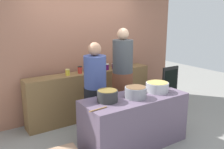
{
  "coord_description": "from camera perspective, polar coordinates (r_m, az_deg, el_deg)",
  "views": [
    {
      "loc": [
        -2.27,
        -3.07,
        2.05
      ],
      "look_at": [
        0.0,
        0.35,
        1.05
      ],
      "focal_mm": 38.54,
      "sensor_mm": 36.0,
      "label": 1
    }
  ],
  "objects": [
    {
      "name": "ground",
      "position": [
        4.33,
        2.65,
        -14.57
      ],
      "size": [
        12.0,
        12.0,
        0.0
      ],
      "primitive_type": "plane",
      "color": "gray"
    },
    {
      "name": "storefront_wall",
      "position": [
        5.08,
        -6.93,
        7.4
      ],
      "size": [
        4.8,
        0.12,
        3.0
      ],
      "primitive_type": "cube",
      "color": "#9B654E",
      "rests_on": "ground"
    },
    {
      "name": "display_shelf",
      "position": [
        5.0,
        -4.78,
        -4.66
      ],
      "size": [
        2.7,
        0.36,
        0.96
      ],
      "primitive_type": "cube",
      "color": "brown",
      "rests_on": "ground"
    },
    {
      "name": "prep_table",
      "position": [
        3.93,
        5.34,
        -10.95
      ],
      "size": [
        1.7,
        0.7,
        0.83
      ],
      "primitive_type": "cube",
      "color": "#604F65",
      "rests_on": "ground"
    },
    {
      "name": "preserve_jar_0",
      "position": [
        4.6,
        -10.49,
        0.54
      ],
      "size": [
        0.08,
        0.08,
        0.12
      ],
      "color": "gold",
      "rests_on": "display_shelf"
    },
    {
      "name": "preserve_jar_1",
      "position": [
        4.72,
        -7.62,
        1.1
      ],
      "size": [
        0.09,
        0.09,
        0.14
      ],
      "color": "#B42E25",
      "rests_on": "display_shelf"
    },
    {
      "name": "preserve_jar_2",
      "position": [
        4.86,
        -6.16,
        1.37
      ],
      "size": [
        0.07,
        0.07,
        0.12
      ],
      "color": "gold",
      "rests_on": "display_shelf"
    },
    {
      "name": "preserve_jar_3",
      "position": [
        4.99,
        -1.21,
        1.83
      ],
      "size": [
        0.08,
        0.08,
        0.13
      ],
      "color": "#4F1157",
      "rests_on": "display_shelf"
    },
    {
      "name": "preserve_jar_4",
      "position": [
        5.09,
        0.33,
        2.01
      ],
      "size": [
        0.07,
        0.07,
        0.12
      ],
      "color": "#551C49",
      "rests_on": "display_shelf"
    },
    {
      "name": "preserve_jar_5",
      "position": [
        5.21,
        0.71,
        2.26
      ],
      "size": [
        0.09,
        0.09,
        0.11
      ],
      "color": "olive",
      "rests_on": "display_shelf"
    },
    {
      "name": "preserve_jar_6",
      "position": [
        5.3,
        2.15,
        2.48
      ],
      "size": [
        0.09,
        0.09,
        0.12
      ],
      "color": "#4A1D50",
      "rests_on": "display_shelf"
    },
    {
      "name": "preserve_jar_7",
      "position": [
        5.49,
        4.54,
        2.8
      ],
      "size": [
        0.07,
        0.07,
        0.11
      ],
      "color": "#5B2A4F",
      "rests_on": "display_shelf"
    },
    {
      "name": "cooking_pot_left",
      "position": [
        3.53,
        -1.09,
        -5.1
      ],
      "size": [
        0.31,
        0.31,
        0.17
      ],
      "color": "#2D2D2D",
      "rests_on": "prep_table"
    },
    {
      "name": "cooking_pot_center",
      "position": [
        3.71,
        5.62,
        -4.23
      ],
      "size": [
        0.34,
        0.34,
        0.18
      ],
      "color": "gray",
      "rests_on": "prep_table"
    },
    {
      "name": "cooking_pot_right",
      "position": [
        4.05,
        10.66,
        -2.94
      ],
      "size": [
        0.37,
        0.37,
        0.16
      ],
      "color": "#B7B7BC",
      "rests_on": "prep_table"
    },
    {
      "name": "wooden_spoon",
      "position": [
        3.26,
        -3.31,
        -8.23
      ],
      "size": [
        0.28,
        0.04,
        0.02
      ],
      "primitive_type": "cylinder",
      "rotation": [
        1.57,
        0.0,
        1.65
      ],
      "color": "#9E703D",
      "rests_on": "prep_table"
    },
    {
      "name": "cook_with_tongs",
      "position": [
        4.11,
        -3.97,
        -4.97
      ],
      "size": [
        0.39,
        0.39,
        1.64
      ],
      "color": "black",
      "rests_on": "ground"
    },
    {
      "name": "cook_in_cap",
      "position": [
        4.61,
        2.5,
        -1.61
      ],
      "size": [
        0.4,
        0.4,
        1.84
      ],
      "color": "brown",
      "rests_on": "ground"
    },
    {
      "name": "chalkboard_sign",
      "position": [
        5.52,
        13.52,
        -3.1
      ],
      "size": [
        0.45,
        0.05,
        0.97
      ],
      "color": "black",
      "rests_on": "ground"
    }
  ]
}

